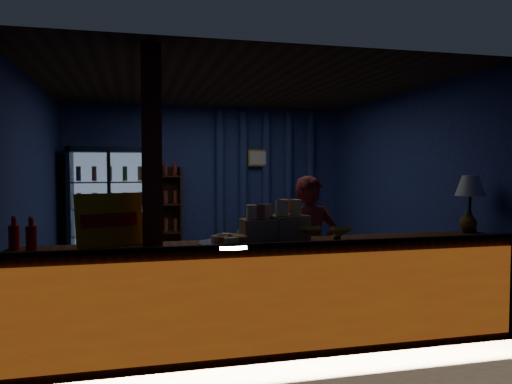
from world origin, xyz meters
TOP-DOWN VIEW (x-y plane):
  - ground at (0.00, 0.00)m, footprint 4.60×4.60m
  - room_walls at (0.00, 0.00)m, footprint 4.60×4.60m
  - counter at (0.00, -1.91)m, footprint 4.40×0.57m
  - support_post at (-1.05, -1.90)m, footprint 0.16×0.16m
  - beverage_cooler at (-1.55, 1.92)m, footprint 1.20×0.62m
  - bottle_shelf at (-0.70, 2.06)m, footprint 0.50×0.28m
  - curtain_folds at (1.00, 2.14)m, footprint 1.74×0.14m
  - framed_picture at (0.85, 2.10)m, footprint 0.36×0.04m
  - shopkeeper at (0.53, -1.37)m, footprint 0.58×0.40m
  - green_chair at (0.81, 1.36)m, footprint 0.98×0.98m
  - side_table at (0.93, 1.42)m, footprint 0.55×0.44m
  - yellow_sign at (-1.39, -1.79)m, footprint 0.56×0.28m
  - soda_bottles at (-2.05, -1.85)m, footprint 0.23×0.16m
  - snack_box_left at (0.13, -1.82)m, footprint 0.42×0.39m
  - snack_box_centre at (-0.13, -1.86)m, footprint 0.31×0.26m
  - pastry_tray at (-0.43, -1.97)m, footprint 0.51×0.51m
  - banana_bunches at (0.44, -1.93)m, footprint 0.47×0.29m
  - table_lamp at (2.05, -1.78)m, footprint 0.29×0.29m
  - pineapple at (2.05, -1.75)m, footprint 0.16×0.16m

SIDE VIEW (x-z plane):
  - ground at x=0.00m, z-range 0.00..0.00m
  - side_table at x=0.93m, z-range -0.04..0.51m
  - green_chair at x=0.81m, z-range 0.00..0.65m
  - counter at x=0.00m, z-range -0.02..0.97m
  - shopkeeper at x=0.53m, z-range 0.00..1.52m
  - bottle_shelf at x=-0.70m, z-range -0.01..1.59m
  - beverage_cooler at x=-1.55m, z-range -0.02..1.88m
  - pastry_tray at x=-0.43m, z-range 0.94..1.02m
  - banana_bunches at x=0.44m, z-range 0.95..1.11m
  - soda_bottles at x=-2.05m, z-range 0.92..1.20m
  - snack_box_centre at x=-0.13m, z-range 0.90..1.23m
  - pineapple at x=2.05m, z-range 0.93..1.21m
  - snack_box_left at x=0.13m, z-range 0.90..1.26m
  - yellow_sign at x=-1.39m, z-range 0.95..1.39m
  - support_post at x=-1.05m, z-range 0.00..2.60m
  - curtain_folds at x=1.00m, z-range 0.05..2.55m
  - table_lamp at x=2.05m, z-range 1.11..1.68m
  - room_walls at x=0.00m, z-range -0.73..3.87m
  - framed_picture at x=0.85m, z-range 1.61..1.89m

